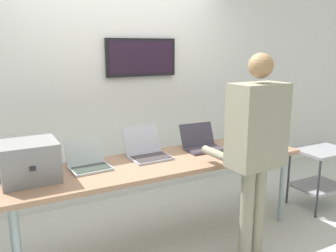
% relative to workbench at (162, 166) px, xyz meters
% --- Properties ---
extents(ground, '(8.00, 8.00, 0.04)m').
position_rel_workbench_xyz_m(ground, '(0.00, 0.00, -0.74)').
color(ground, '#B9BDB4').
extents(back_wall, '(8.00, 0.11, 2.49)m').
position_rel_workbench_xyz_m(back_wall, '(0.01, 1.13, 0.53)').
color(back_wall, silver).
rests_on(back_wall, ground).
extents(workbench, '(2.68, 0.70, 0.78)m').
position_rel_workbench_xyz_m(workbench, '(0.00, 0.00, 0.00)').
color(workbench, '#906B51').
rests_on(workbench, ground).
extents(equipment_box, '(0.41, 0.40, 0.30)m').
position_rel_workbench_xyz_m(equipment_box, '(-1.09, 0.06, 0.20)').
color(equipment_box, slate).
rests_on(equipment_box, workbench).
extents(laptop_station_0, '(0.33, 0.32, 0.23)m').
position_rel_workbench_xyz_m(laptop_station_0, '(-0.63, 0.11, 0.11)').
color(laptop_station_0, '#AAB7B6').
rests_on(laptop_station_0, workbench).
extents(laptop_station_1, '(0.36, 0.37, 0.26)m').
position_rel_workbench_xyz_m(laptop_station_1, '(-0.07, 0.15, 0.11)').
color(laptop_station_1, '#ABAEBB').
rests_on(laptop_station_1, workbench).
extents(laptop_station_2, '(0.38, 0.35, 0.23)m').
position_rel_workbench_xyz_m(laptop_station_2, '(0.51, 0.13, 0.11)').
color(laptop_station_2, '#363340').
rests_on(laptop_station_2, workbench).
extents(laptop_station_3, '(0.32, 0.30, 0.23)m').
position_rel_workbench_xyz_m(laptop_station_3, '(1.09, 0.12, 0.11)').
color(laptop_station_3, '#222228').
rests_on(laptop_station_3, workbench).
extents(person, '(0.45, 0.60, 1.72)m').
position_rel_workbench_xyz_m(person, '(0.51, -0.62, 0.32)').
color(person, gray).
rests_on(person, ground).
extents(paper_sheet, '(0.29, 0.35, 0.00)m').
position_rel_workbench_xyz_m(paper_sheet, '(0.78, -0.17, 0.06)').
color(paper_sheet, white).
rests_on(paper_sheet, workbench).
extents(storage_cart, '(0.56, 0.44, 0.66)m').
position_rel_workbench_xyz_m(storage_cart, '(1.89, -0.18, -0.28)').
color(storage_cart, gray).
rests_on(storage_cart, ground).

